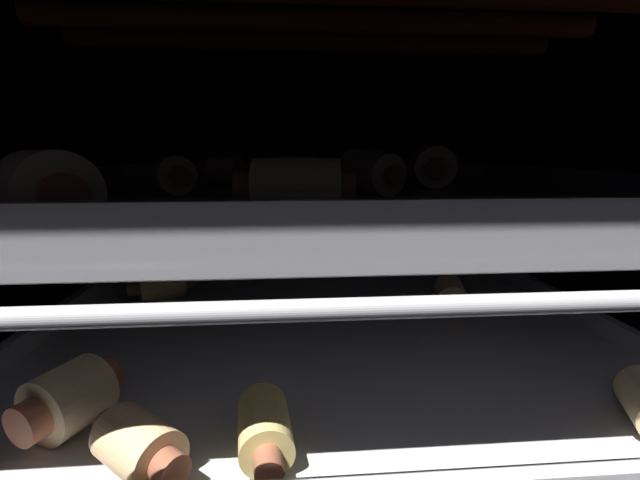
{
  "coord_description": "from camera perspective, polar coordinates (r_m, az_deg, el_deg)",
  "views": [
    {
      "loc": [
        -2.73,
        -31.5,
        24.63
      ],
      "look_at": [
        0.0,
        3.5,
        17.12
      ],
      "focal_mm": 23.72,
      "sensor_mm": 36.0,
      "label": 1
    }
  ],
  "objects": [
    {
      "name": "pig_in_blanket_upper_7",
      "position": [
        0.4,
        -12.64,
        9.19
      ],
      "size": [
        5.47,
        3.41,
        2.5
      ],
      "rotation": [
        0.0,
        0.0,
        4.33
      ],
      "color": "#ECBC79",
      "rests_on": "baking_tray_upper"
    },
    {
      "name": "pig_in_blanket_upper_5",
      "position": [
        0.32,
        -5.99,
        8.79
      ],
      "size": [
        3.53,
        5.59,
        2.57
      ],
      "rotation": [
        0.0,
        0.0,
        5.97
      ],
      "color": "#E0BD7A",
      "rests_on": "baking_tray_upper"
    },
    {
      "name": "pig_in_blanket_lower_6",
      "position": [
        0.39,
        17.16,
        -7.05
      ],
      "size": [
        3.51,
        5.66,
        2.63
      ],
      "rotation": [
        0.0,
        0.0,
        6.02
      ],
      "color": "#E2B17C",
      "rests_on": "baking_tray_lower"
    },
    {
      "name": "oven_wall_back",
      "position": [
        0.55,
        -1.62,
        5.64
      ],
      "size": [
        56.1,
        1.2,
        36.83
      ],
      "primitive_type": "cube",
      "color": "black",
      "rests_on": "ground_plane"
    },
    {
      "name": "pig_in_blanket_upper_0",
      "position": [
        0.27,
        -3.14,
        8.34
      ],
      "size": [
        4.19,
        4.74,
        2.66
      ],
      "rotation": [
        0.0,
        0.0,
        3.75
      ],
      "color": "#E3BF7C",
      "rests_on": "baking_tray_upper"
    },
    {
      "name": "pig_in_blanket_upper_1",
      "position": [
        0.37,
        14.78,
        9.54
      ],
      "size": [
        3.72,
        4.99,
        3.37
      ],
      "rotation": [
        0.0,
        0.0,
        6.17
      ],
      "color": "#E3C580",
      "rests_on": "baking_tray_upper"
    },
    {
      "name": "pig_in_blanket_lower_3",
      "position": [
        0.46,
        -22.04,
        -4.47
      ],
      "size": [
        4.94,
        3.48,
        2.54
      ],
      "rotation": [
        0.0,
        0.0,
        4.39
      ],
      "color": "#EBB773",
      "rests_on": "baking_tray_lower"
    },
    {
      "name": "oven_rack_lower",
      "position": [
        0.35,
        0.46,
        -13.62
      ],
      "size": [
        51.28,
        44.96,
        0.76
      ],
      "color": "#B7B7BC"
    },
    {
      "name": "pig_in_blanket_upper_2",
      "position": [
        0.2,
        -3.13,
        7.14
      ],
      "size": [
        5.91,
        3.05,
        2.71
      ],
      "rotation": [
        0.0,
        0.0,
        4.63
      ],
      "color": "#EAC67A",
      "rests_on": "baking_tray_upper"
    },
    {
      "name": "pig_in_blanket_upper_4",
      "position": [
        0.41,
        6.07,
        9.91
      ],
      "size": [
        5.03,
        5.15,
        3.14
      ],
      "rotation": [
        0.0,
        0.0,
        2.39
      ],
      "color": "#E8C286",
      "rests_on": "baking_tray_upper"
    },
    {
      "name": "pig_in_blanket_lower_5",
      "position": [
        0.22,
        -23.2,
        -24.16
      ],
      "size": [
        4.97,
        4.58,
        2.6
      ],
      "rotation": [
        0.0,
        0.0,
        4.0
      ],
      "color": "#EABA81",
      "rests_on": "baking_tray_lower"
    },
    {
      "name": "ground_plane",
      "position": [
        0.4,
        0.43,
        -26.51
      ],
      "size": [
        56.1,
        48.28,
        1.2
      ],
      "primitive_type": "cube",
      "color": "black"
    },
    {
      "name": "pig_in_blanket_upper_9",
      "position": [
        0.3,
        7.2,
        8.83
      ],
      "size": [
        4.11,
        5.65,
        2.83
      ],
      "rotation": [
        0.0,
        0.0,
        0.42
      ],
      "color": "#D6B47A",
      "rests_on": "baking_tray_upper"
    },
    {
      "name": "baking_tray_lower",
      "position": [
        0.35,
        0.46,
        -12.08
      ],
      "size": [
        43.15,
        36.66,
        2.51
      ],
      "color": "silver",
      "rests_on": "oven_rack_lower"
    },
    {
      "name": "pig_in_blanket_lower_7",
      "position": [
        0.51,
        13.73,
        -2.54
      ],
      "size": [
        4.66,
        4.49,
        2.49
      ],
      "rotation": [
        0.0,
        0.0,
        5.47
      ],
      "color": "#E7C977",
      "rests_on": "baking_tray_lower"
    },
    {
      "name": "baking_tray_upper",
      "position": [
        0.32,
        0.49,
        5.9
      ],
      "size": [
        43.15,
        36.66,
        2.48
      ],
      "color": "gray",
      "rests_on": "oven_rack_upper"
    },
    {
      "name": "oven_rack_upper",
      "position": [
        0.32,
        0.49,
        4.22
      ],
      "size": [
        51.16,
        44.96,
        0.64
      ],
      "color": "#B7B7BC"
    },
    {
      "name": "pig_in_blanket_lower_2",
      "position": [
        0.42,
        -20.6,
        -5.78
      ],
      "size": [
        5.97,
        4.2,
        2.69
      ],
      "rotation": [
        0.0,
        0.0,
        5.19
      ],
      "color": "#E5BB70",
      "rests_on": "baking_tray_lower"
    },
    {
      "name": "pig_in_blanket_lower_1",
      "position": [
        0.26,
        -30.73,
        -17.86
      ],
      "size": [
        4.35,
        5.47,
        3.33
      ],
      "rotation": [
        0.0,
        0.0,
        2.69
      ],
      "color": "#D4B786",
      "rests_on": "baking_tray_lower"
    },
    {
      "name": "pig_in_blanket_lower_4",
      "position": [
        0.21,
        -7.5,
        -23.82
      ],
      "size": [
        2.83,
        6.1,
        2.41
      ],
      "rotation": [
        0.0,
        0.0,
        0.11
      ],
      "color": "#DDC46F",
      "rests_on": "baking_tray_lower"
    },
    {
      "name": "heating_element",
      "position": [
        0.33,
        0.54,
        28.98
      ],
      "size": [
        42.96,
        20.67,
        1.75
      ],
      "color": "#F25919"
    },
    {
      "name": "pig_in_blanket_upper_6",
      "position": [
        0.33,
        -18.98,
        8.42
      ],
      "size": [
        3.85,
        5.2,
        2.69
      ],
      "rotation": [
        0.0,
        0.0,
        3.51
      ],
      "color": "#E1C67B",
      "rests_on": "baking_tray_upper"
    },
    {
      "name": "pig_in_blanket_upper_3",
      "position": [
        0.44,
        15.87,
        9.37
      ],
      "size": [
        5.34,
        4.71,
        2.64
      ],
      "rotation": [
        0.0,
        0.0,
        2.25
      ],
      "color": "#DBB66D",
      "rests_on": "baking_tray_upper"
    },
    {
      "name": "pig_in_blanket_upper_8",
      "position": [
        0.19,
        -32.92,
        5.63
      ],
      "size": [
        4.87,
        5.27,
        3.08
      ],
      "rotation": [
        0.0,
        0.0,
        0.71
      ],
      "color": "#E4C585",
      "rests_on": "baking_tray_upper"
    }
  ]
}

